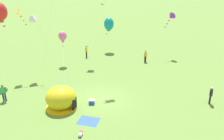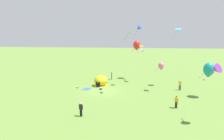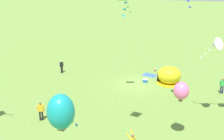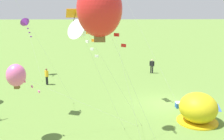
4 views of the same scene
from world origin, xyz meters
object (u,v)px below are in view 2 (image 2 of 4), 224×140
object	(u,v)px
kite_green	(128,35)
kite_orange	(140,48)
person_watching_sky	(176,101)
kite_red	(137,45)
kite_white	(141,51)
kite_cyan	(177,31)
cooler_box	(101,89)
kite_pink	(161,66)
popup_tent	(101,81)
person_far_back	(81,109)
kite_teal	(209,69)
kite_blue	(139,28)
kite_purple	(215,69)
toddler_crawling	(78,87)
person_near_tent	(112,75)
person_flying_kite	(180,85)

from	to	relation	value
kite_green	kite_orange	bearing A→B (deg)	168.61
person_watching_sky	kite_red	bearing A→B (deg)	-160.91
kite_orange	kite_red	bearing A→B (deg)	-155.54
kite_white	kite_orange	bearing A→B (deg)	-175.11
kite_red	kite_cyan	size ratio (longest dim) A/B	0.79
cooler_box	kite_pink	world-z (taller)	kite_pink
popup_tent	person_far_back	size ratio (longest dim) A/B	1.63
kite_teal	kite_orange	xyz separation A→B (m)	(-9.64, -10.50, 2.78)
kite_white	kite_teal	bearing A→B (deg)	51.86
person_far_back	kite_teal	bearing A→B (deg)	119.75
kite_cyan	kite_green	distance (m)	8.26
person_far_back	cooler_box	bearing A→B (deg)	-179.23
kite_blue	kite_white	world-z (taller)	kite_blue
kite_blue	popup_tent	bearing A→B (deg)	-78.67
kite_red	kite_purple	bearing A→B (deg)	22.72
toddler_crawling	kite_teal	size ratio (longest dim) A/B	0.10
kite_purple	kite_green	bearing A→B (deg)	-133.05
toddler_crawling	kite_pink	xyz separation A→B (m)	(-4.39, 15.49, 3.82)
kite_teal	kite_purple	distance (m)	9.65
person_near_tent	kite_red	xyz separation A→B (m)	(-1.71, 5.44, 6.78)
kite_green	kite_pink	size ratio (longest dim) A/B	1.32
person_far_back	kite_cyan	size ratio (longest dim) A/B	0.16
person_near_tent	person_flying_kite	bearing A→B (deg)	64.70
kite_white	person_flying_kite	bearing A→B (deg)	56.03
person_watching_sky	kite_purple	bearing A→B (deg)	36.37
cooler_box	person_near_tent	bearing A→B (deg)	176.37
toddler_crawling	person_near_tent	bearing A→B (deg)	147.48
person_watching_sky	kite_orange	size ratio (longest dim) A/B	0.22
person_near_tent	kite_pink	world-z (taller)	kite_pink
person_watching_sky	kite_pink	distance (m)	11.83
cooler_box	person_watching_sky	bearing A→B (deg)	60.67
kite_pink	kite_red	bearing A→B (deg)	-137.38
toddler_crawling	person_near_tent	size ratio (longest dim) A/B	0.32
kite_purple	kite_blue	world-z (taller)	kite_blue
kite_green	kite_red	bearing A→B (deg)	174.39
kite_orange	person_far_back	bearing A→B (deg)	-18.87
cooler_box	kite_white	distance (m)	11.65
kite_blue	kite_orange	world-z (taller)	kite_blue
toddler_crawling	person_watching_sky	world-z (taller)	person_watching_sky
person_far_back	kite_green	bearing A→B (deg)	154.32
person_far_back	kite_orange	world-z (taller)	kite_orange
kite_purple	popup_tent	bearing A→B (deg)	-130.78
kite_orange	toddler_crawling	bearing A→B (deg)	-55.11
toddler_crawling	kite_pink	world-z (taller)	kite_pink
person_watching_sky	kite_cyan	size ratio (longest dim) A/B	0.16
person_far_back	kite_red	xyz separation A→B (m)	(-21.25, 5.82, 6.78)
kite_pink	popup_tent	bearing A→B (deg)	-79.63
popup_tent	cooler_box	bearing A→B (deg)	13.16
kite_teal	kite_green	xyz separation A→B (m)	(0.03, -12.45, 5.26)
kite_purple	kite_green	size ratio (longest dim) A/B	0.64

